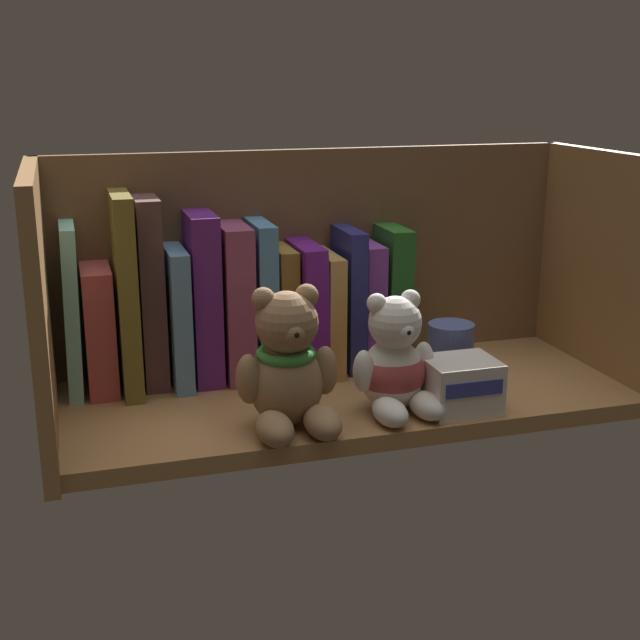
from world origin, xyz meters
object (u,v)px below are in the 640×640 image
(small_product_box, at_px, (460,385))
(book_12, at_px, (366,303))
(book_0, at_px, (71,309))
(book_2, at_px, (125,291))
(book_8, at_px, (281,309))
(book_13, at_px, (390,294))
(book_1, at_px, (99,328))
(book_7, at_px, (260,298))
(pillar_candle, at_px, (450,353))
(book_4, at_px, (176,314))
(book_10, at_px, (326,309))
(teddy_bear_larger, at_px, (288,369))
(book_9, at_px, (304,305))
(book_5, at_px, (202,297))
(teddy_bear_smaller, at_px, (394,365))
(book_11, at_px, (346,297))
(book_3, at_px, (150,292))
(book_6, at_px, (233,301))

(small_product_box, bearing_deg, book_12, 103.34)
(book_0, height_order, book_2, book_2)
(book_8, bearing_deg, book_13, 0.00)
(book_12, xyz_separation_m, small_product_box, (0.05, -0.20, -0.05))
(book_0, height_order, book_1, book_0)
(book_7, relative_size, pillar_candle, 2.58)
(book_4, relative_size, book_10, 1.10)
(book_12, height_order, teddy_bear_larger, book_12)
(book_9, bearing_deg, small_product_box, -55.92)
(book_4, relative_size, small_product_box, 2.12)
(book_5, height_order, book_10, book_5)
(book_10, height_order, pillar_candle, book_10)
(book_4, bearing_deg, teddy_bear_smaller, -38.39)
(book_8, xyz_separation_m, book_13, (0.15, 0.00, 0.01))
(book_10, bearing_deg, book_5, 180.00)
(teddy_bear_smaller, bearing_deg, book_12, 80.78)
(book_11, bearing_deg, book_8, 180.00)
(book_7, bearing_deg, book_13, 0.00)
(book_11, relative_size, book_13, 1.01)
(book_5, xyz_separation_m, book_10, (0.16, 0.00, -0.03))
(teddy_bear_larger, bearing_deg, book_5, 108.09)
(small_product_box, bearing_deg, book_3, 149.33)
(book_13, bearing_deg, book_5, 180.00)
(book_2, distance_m, book_12, 0.32)
(book_3, height_order, book_8, book_3)
(book_7, distance_m, pillar_candle, 0.25)
(book_6, xyz_separation_m, book_12, (0.18, 0.00, -0.02))
(book_0, bearing_deg, teddy_bear_larger, -40.58)
(book_5, xyz_separation_m, book_7, (0.07, 0.00, -0.01))
(small_product_box, bearing_deg, book_9, 124.08)
(teddy_bear_smaller, distance_m, small_product_box, 0.08)
(book_11, height_order, teddy_bear_larger, book_11)
(book_9, bearing_deg, book_0, 180.00)
(book_0, xyz_separation_m, pillar_candle, (0.45, -0.11, -0.07))
(book_7, height_order, book_9, book_7)
(small_product_box, bearing_deg, book_4, 146.82)
(book_0, distance_m, teddy_bear_smaller, 0.39)
(book_8, bearing_deg, book_11, 0.00)
(book_3, distance_m, book_5, 0.06)
(book_12, distance_m, teddy_bear_smaller, 0.18)
(book_3, distance_m, book_8, 0.17)
(book_5, height_order, book_7, book_5)
(book_0, bearing_deg, book_6, 0.00)
(book_9, bearing_deg, book_5, 180.00)
(book_8, distance_m, book_13, 0.15)
(book_8, bearing_deg, pillar_candle, -29.90)
(teddy_bear_larger, bearing_deg, book_2, 129.59)
(book_3, height_order, book_6, book_3)
(book_12, bearing_deg, pillar_candle, -56.18)
(book_4, bearing_deg, book_9, 0.00)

